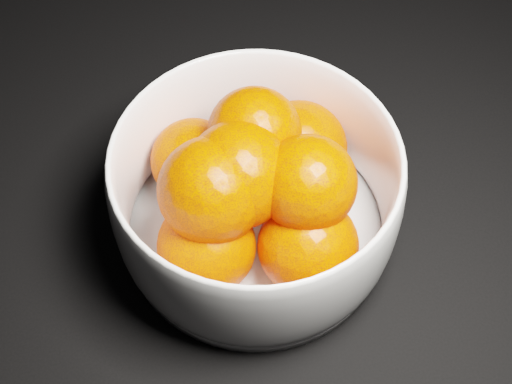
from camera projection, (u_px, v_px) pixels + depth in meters
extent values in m
cylinder|color=white|center=(256.00, 229.00, 0.62)|extent=(0.22, 0.22, 0.01)
sphere|color=#E93D00|center=(299.00, 149.00, 0.61)|extent=(0.08, 0.08, 0.08)
sphere|color=#E93D00|center=(194.00, 161.00, 0.60)|extent=(0.07, 0.07, 0.07)
sphere|color=#E93D00|center=(207.00, 246.00, 0.55)|extent=(0.08, 0.08, 0.08)
sphere|color=#E93D00|center=(308.00, 246.00, 0.55)|extent=(0.08, 0.08, 0.08)
sphere|color=#E93D00|center=(254.00, 134.00, 0.56)|extent=(0.08, 0.08, 0.08)
sphere|color=#E93D00|center=(212.00, 191.00, 0.53)|extent=(0.08, 0.08, 0.08)
sphere|color=#E93D00|center=(308.00, 184.00, 0.53)|extent=(0.08, 0.08, 0.08)
sphere|color=#E93D00|center=(238.00, 175.00, 0.54)|extent=(0.08, 0.08, 0.08)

